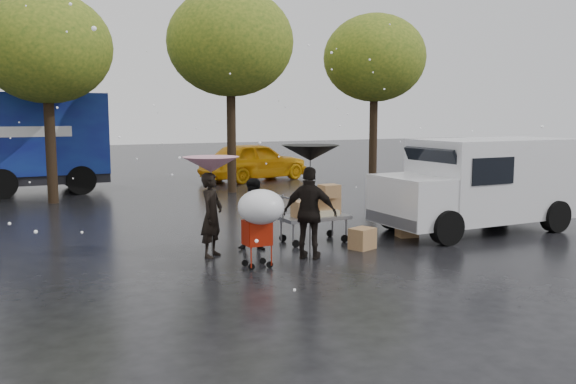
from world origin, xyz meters
name	(u,v)px	position (x,y,z in m)	size (l,w,h in m)	color
ground	(296,259)	(0.00, 0.00, 0.00)	(90.00, 90.00, 0.00)	black
person_pink	(212,215)	(-1.38, 0.93, 0.83)	(0.61, 0.40, 1.66)	black
person_middle	(255,214)	(-0.37, 1.12, 0.75)	(0.72, 0.56, 1.49)	black
person_black	(310,213)	(0.28, -0.05, 0.90)	(1.05, 0.44, 1.79)	black
umbrella_pink	(211,165)	(-1.38, 0.93, 1.82)	(1.10, 1.10, 1.98)	#4C4C4C
umbrella_black	(310,153)	(0.28, -0.05, 2.06)	(1.12, 1.12, 2.21)	#4C4C4C
vendor_cart	(317,209)	(1.17, 1.27, 0.73)	(1.52, 0.80, 1.27)	slate
shopping_cart	(260,211)	(-0.90, -0.37, 1.06)	(0.84, 0.84, 1.46)	#A01A09
white_van	(481,183)	(5.31, 0.69, 1.16)	(4.91, 2.18, 2.20)	silver
box_ground_near	(362,239)	(1.66, 0.21, 0.22)	(0.49, 0.39, 0.44)	brown
box_ground_far	(407,229)	(3.27, 0.82, 0.17)	(0.44, 0.35, 0.35)	brown
yellow_taxi	(254,161)	(4.75, 13.27, 0.81)	(1.91, 4.74, 1.62)	#F6AC0C
tree_row	(145,45)	(-0.47, 10.00, 5.02)	(21.60, 4.40, 7.12)	black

